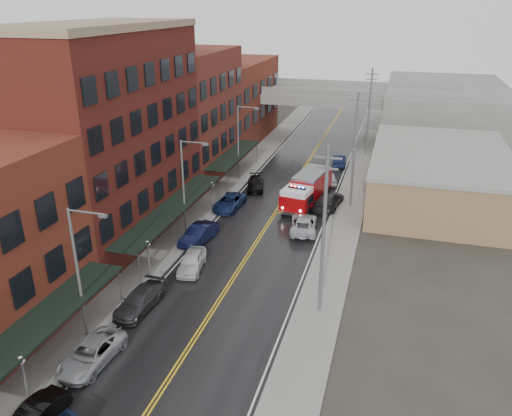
# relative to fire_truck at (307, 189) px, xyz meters

# --- Properties ---
(road) EXTENTS (11.00, 160.00, 0.02)m
(road) POSITION_rel_fire_truck_xyz_m (-2.60, -4.44, -1.74)
(road) COLOR black
(road) RESTS_ON ground
(sidewalk_left) EXTENTS (3.00, 160.00, 0.15)m
(sidewalk_left) POSITION_rel_fire_truck_xyz_m (-9.90, -4.44, -1.67)
(sidewalk_left) COLOR slate
(sidewalk_left) RESTS_ON ground
(sidewalk_right) EXTENTS (3.00, 160.00, 0.15)m
(sidewalk_right) POSITION_rel_fire_truck_xyz_m (4.70, -4.44, -1.67)
(sidewalk_right) COLOR slate
(sidewalk_right) RESTS_ON ground
(curb_left) EXTENTS (0.30, 160.00, 0.15)m
(curb_left) POSITION_rel_fire_truck_xyz_m (-8.25, -4.44, -1.67)
(curb_left) COLOR gray
(curb_left) RESTS_ON ground
(curb_right) EXTENTS (0.30, 160.00, 0.15)m
(curb_right) POSITION_rel_fire_truck_xyz_m (3.05, -4.44, -1.67)
(curb_right) COLOR gray
(curb_right) RESTS_ON ground
(brick_building_b) EXTENTS (9.00, 20.00, 18.00)m
(brick_building_b) POSITION_rel_fire_truck_xyz_m (-15.90, -11.44, 7.25)
(brick_building_b) COLOR #501515
(brick_building_b) RESTS_ON ground
(brick_building_c) EXTENTS (9.00, 15.00, 15.00)m
(brick_building_c) POSITION_rel_fire_truck_xyz_m (-15.90, 6.06, 5.75)
(brick_building_c) COLOR maroon
(brick_building_c) RESTS_ON ground
(brick_building_far) EXTENTS (9.00, 20.00, 12.00)m
(brick_building_far) POSITION_rel_fire_truck_xyz_m (-15.90, 23.56, 4.25)
(brick_building_far) COLOR brown
(brick_building_far) RESTS_ON ground
(tan_building) EXTENTS (14.00, 22.00, 5.00)m
(tan_building) POSITION_rel_fire_truck_xyz_m (13.40, 5.56, 0.75)
(tan_building) COLOR #91724E
(tan_building) RESTS_ON ground
(right_far_block) EXTENTS (18.00, 30.00, 8.00)m
(right_far_block) POSITION_rel_fire_truck_xyz_m (15.40, 35.56, 2.25)
(right_far_block) COLOR slate
(right_far_block) RESTS_ON ground
(awning_0) EXTENTS (2.60, 16.00, 3.09)m
(awning_0) POSITION_rel_fire_truck_xyz_m (-10.09, -30.44, 1.24)
(awning_0) COLOR black
(awning_0) RESTS_ON ground
(awning_1) EXTENTS (2.60, 18.00, 3.09)m
(awning_1) POSITION_rel_fire_truck_xyz_m (-10.09, -11.44, 1.24)
(awning_1) COLOR black
(awning_1) RESTS_ON ground
(awning_2) EXTENTS (2.60, 13.00, 3.09)m
(awning_2) POSITION_rel_fire_truck_xyz_m (-10.08, 6.06, 1.24)
(awning_2) COLOR black
(awning_2) RESTS_ON ground
(globe_lamp_0) EXTENTS (0.44, 0.44, 3.12)m
(globe_lamp_0) POSITION_rel_fire_truck_xyz_m (-9.00, -32.44, 0.57)
(globe_lamp_0) COLOR #59595B
(globe_lamp_0) RESTS_ON ground
(globe_lamp_1) EXTENTS (0.44, 0.44, 3.12)m
(globe_lamp_1) POSITION_rel_fire_truck_xyz_m (-9.00, -18.44, 0.57)
(globe_lamp_1) COLOR #59595B
(globe_lamp_1) RESTS_ON ground
(globe_lamp_2) EXTENTS (0.44, 0.44, 3.12)m
(globe_lamp_2) POSITION_rel_fire_truck_xyz_m (-9.00, -4.44, 0.57)
(globe_lamp_2) COLOR #59595B
(globe_lamp_2) RESTS_ON ground
(street_lamp_0) EXTENTS (2.64, 0.22, 9.00)m
(street_lamp_0) POSITION_rel_fire_truck_xyz_m (-9.14, -26.44, 3.44)
(street_lamp_0) COLOR #59595B
(street_lamp_0) RESTS_ON ground
(street_lamp_1) EXTENTS (2.64, 0.22, 9.00)m
(street_lamp_1) POSITION_rel_fire_truck_xyz_m (-9.14, -10.44, 3.44)
(street_lamp_1) COLOR #59595B
(street_lamp_1) RESTS_ON ground
(street_lamp_2) EXTENTS (2.64, 0.22, 9.00)m
(street_lamp_2) POSITION_rel_fire_truck_xyz_m (-9.14, 5.56, 3.44)
(street_lamp_2) COLOR #59595B
(street_lamp_2) RESTS_ON ground
(utility_pole_0) EXTENTS (1.80, 0.24, 12.00)m
(utility_pole_0) POSITION_rel_fire_truck_xyz_m (4.60, -19.44, 4.56)
(utility_pole_0) COLOR #59595B
(utility_pole_0) RESTS_ON ground
(utility_pole_1) EXTENTS (1.80, 0.24, 12.00)m
(utility_pole_1) POSITION_rel_fire_truck_xyz_m (4.60, 0.56, 4.56)
(utility_pole_1) COLOR #59595B
(utility_pole_1) RESTS_ON ground
(utility_pole_2) EXTENTS (1.80, 0.24, 12.00)m
(utility_pole_2) POSITION_rel_fire_truck_xyz_m (4.60, 20.56, 4.56)
(utility_pole_2) COLOR #59595B
(utility_pole_2) RESTS_ON ground
(overpass) EXTENTS (40.00, 10.00, 7.50)m
(overpass) POSITION_rel_fire_truck_xyz_m (-2.60, 27.56, 4.24)
(overpass) COLOR slate
(overpass) RESTS_ON ground
(fire_truck) EXTENTS (4.64, 9.16, 3.22)m
(fire_truck) POSITION_rel_fire_truck_xyz_m (0.00, 0.00, 0.00)
(fire_truck) COLOR #940609
(fire_truck) RESTS_ON ground
(parked_car_left_2) EXTENTS (2.57, 5.01, 1.35)m
(parked_car_left_2) POSITION_rel_fire_truck_xyz_m (-7.60, -28.64, -1.07)
(parked_car_left_2) COLOR #97999E
(parked_car_left_2) RESTS_ON ground
(parked_car_left_3) EXTENTS (2.25, 4.93, 1.40)m
(parked_car_left_3) POSITION_rel_fire_truck_xyz_m (-7.60, -22.70, -1.05)
(parked_car_left_3) COLOR #2C2B2E
(parked_car_left_3) RESTS_ON ground
(parked_car_left_4) EXTENTS (2.41, 4.58, 1.49)m
(parked_car_left_4) POSITION_rel_fire_truck_xyz_m (-6.26, -16.45, -1.00)
(parked_car_left_4) COLOR silver
(parked_car_left_4) RESTS_ON ground
(parked_car_left_5) EXTENTS (2.41, 4.97, 1.57)m
(parked_car_left_5) POSITION_rel_fire_truck_xyz_m (-7.60, -11.64, -0.96)
(parked_car_left_5) COLOR black
(parked_car_left_5) RESTS_ON ground
(parked_car_left_6) EXTENTS (2.61, 5.17, 1.40)m
(parked_car_left_6) POSITION_rel_fire_truck_xyz_m (-7.53, -3.41, -1.04)
(parked_car_left_6) COLOR navy
(parked_car_left_6) RESTS_ON ground
(parked_car_left_7) EXTENTS (2.95, 4.89, 1.33)m
(parked_car_left_7) POSITION_rel_fire_truck_xyz_m (-6.50, 2.91, -1.08)
(parked_car_left_7) COLOR black
(parked_car_left_7) RESTS_ON ground
(parked_car_right_0) EXTENTS (3.12, 5.48, 1.44)m
(parked_car_right_0) POSITION_rel_fire_truck_xyz_m (1.00, -6.72, -1.03)
(parked_car_right_0) COLOR #AEB0B6
(parked_car_right_0) RESTS_ON ground
(parked_car_right_1) EXTENTS (2.95, 5.84, 1.63)m
(parked_car_right_1) POSITION_rel_fire_truck_xyz_m (2.40, -0.24, -0.93)
(parked_car_right_1) COLOR black
(parked_car_right_1) RESTS_ON ground
(parked_car_right_2) EXTENTS (2.93, 4.58, 1.45)m
(parked_car_right_2) POSITION_rel_fire_truck_xyz_m (1.21, 7.36, -1.02)
(parked_car_right_2) COLOR silver
(parked_car_right_2) RESTS_ON ground
(parked_car_right_3) EXTENTS (2.25, 4.70, 1.49)m
(parked_car_right_3) POSITION_rel_fire_truck_xyz_m (1.60, 14.71, -1.00)
(parked_car_right_3) COLOR black
(parked_car_right_3) RESTS_ON ground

